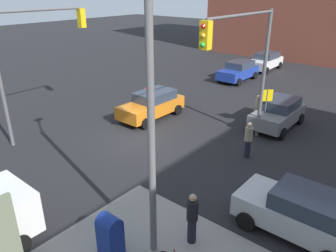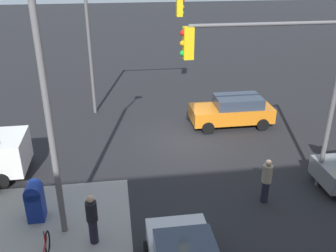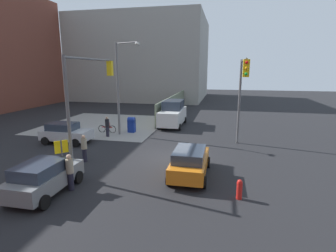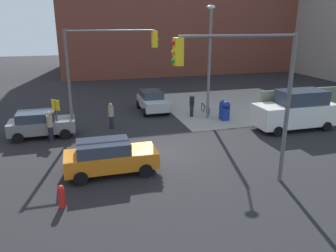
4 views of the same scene
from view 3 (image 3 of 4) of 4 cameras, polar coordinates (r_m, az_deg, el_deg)
The scene contains 19 objects.
ground_plane at distance 17.74m, azimuth 0.61°, elevation -6.80°, with size 120.00×120.00×0.00m, color black.
sidewalk_corner at distance 28.85m, azimuth -13.47°, elevation 0.38°, with size 12.00×12.00×0.01m, color gray.
construction_fence at distance 36.97m, azimuth 1.85°, elevation 5.17°, with size 23.33×0.12×2.40m, color slate.
building_loft_east at distance 54.86m, azimuth -5.07°, elevation 14.25°, with size 20.00×24.00×15.34m.
smokestack at distance 54.85m, azimuth -26.34°, elevation 15.23°, with size 1.80×1.80×19.49m, color brown.
traffic_signal_nw_corner at distance 16.19m, azimuth -17.01°, elevation 7.66°, with size 5.74×0.36×6.50m.
traffic_signal_se_corner at distance 18.99m, azimuth 15.78°, elevation 8.27°, with size 5.28×0.36×6.50m.
street_lamp_corner at distance 23.23m, azimuth -10.28°, elevation 9.40°, with size 1.34×2.48×8.00m.
warning_sign_two_way at distance 14.12m, azimuth -22.07°, elevation -5.81°, with size 0.48×0.48×2.40m.
mailbox_blue at distance 24.63m, azimuth -7.93°, elevation 0.39°, with size 0.56×0.64×1.43m.
fire_hydrant at distance 12.64m, azimuth 15.28°, elevation -13.08°, with size 0.26×0.26×0.94m.
coupe_gray at distance 13.83m, azimuth -25.43°, elevation -10.01°, with size 3.95×2.02×1.62m.
coupe_silver at distance 22.42m, azimuth -21.39°, elevation -1.34°, with size 2.02×3.85×1.62m.
sedan_orange at distance 14.54m, azimuth 4.80°, elevation -7.71°, with size 4.30×2.02×1.62m.
van_white_delivery at distance 27.14m, azimuth 1.04°, elevation 2.73°, with size 5.40×2.32×2.62m.
pedestrian_crossing at distance 17.46m, azimuth -17.78°, elevation -4.54°, with size 0.36×0.36×1.77m.
pedestrian_waiting at distance 23.37m, azimuth -13.07°, elevation -0.05°, with size 0.36×0.36×1.78m.
pedestrian_walking_north at distance 13.69m, azimuth -20.56°, elevation -9.27°, with size 0.36×0.36×1.83m.
bicycle_leaning_on_fence at distance 25.02m, azimuth -13.10°, elevation -0.61°, with size 0.05×1.75×0.97m.
Camera 3 is at (-16.42, -3.34, 5.82)m, focal length 28.00 mm.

